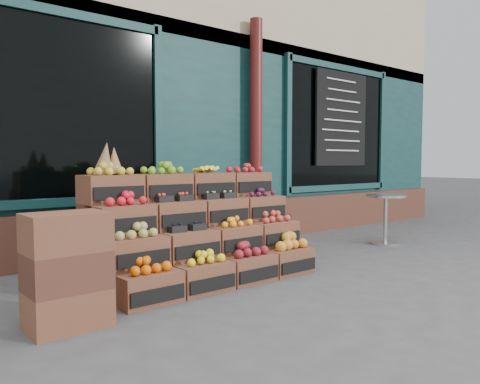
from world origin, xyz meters
TOP-DOWN VIEW (x-y plane):
  - ground at (0.00, 0.00)m, footprint 60.00×60.00m
  - shop_facade at (0.00, 5.11)m, footprint 12.00×6.24m
  - crate_display at (-0.67, 0.80)m, footprint 2.16×1.07m
  - spare_crates at (-2.18, 0.18)m, footprint 0.55×0.39m
  - bistro_table at (2.46, 0.71)m, footprint 0.55×0.55m
  - shopkeeper at (-1.65, 2.74)m, footprint 0.80×0.56m

SIDE VIEW (x-z plane):
  - ground at x=0.00m, z-range 0.00..0.00m
  - spare_crates at x=-2.18m, z-range 0.00..0.81m
  - crate_display at x=-0.67m, z-range -0.26..1.09m
  - bistro_table at x=2.46m, z-range 0.09..0.78m
  - shopkeeper at x=-1.65m, z-range 0.00..2.06m
  - shop_facade at x=0.00m, z-range 0.00..4.80m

